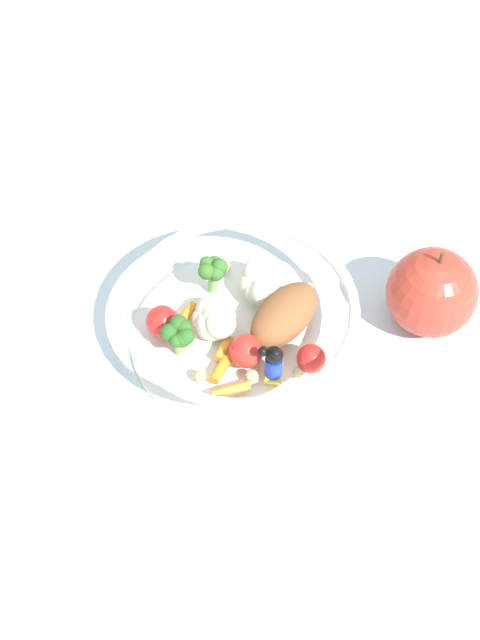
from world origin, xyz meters
TOP-DOWN VIEW (x-y plane):
  - ground_plane at (0.00, 0.00)m, footprint 2.40×2.40m
  - food_container at (-0.01, -0.01)m, footprint 0.21×0.21m
  - loose_apple at (0.03, 0.16)m, footprint 0.08×0.08m

SIDE VIEW (x-z plane):
  - ground_plane at x=0.00m, z-range 0.00..0.00m
  - food_container at x=-0.01m, z-range 0.00..0.05m
  - loose_apple at x=0.03m, z-range -0.01..0.09m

